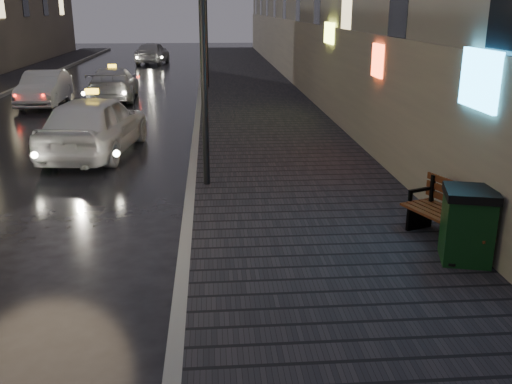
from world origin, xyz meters
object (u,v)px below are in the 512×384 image
(lamp_far, at_px, (206,15))
(taxi_mid, at_px, (113,84))
(trash_bin, at_px, (467,225))
(lamp_near, at_px, (203,26))
(car_far, at_px, (152,53))
(taxi_near, at_px, (95,124))
(bench, at_px, (457,216))
(car_left_mid, at_px, (44,88))

(lamp_far, height_order, taxi_mid, lamp_far)
(trash_bin, height_order, taxi_mid, taxi_mid)
(lamp_near, relative_size, lamp_far, 1.00)
(lamp_near, bearing_deg, car_far, 97.48)
(car_far, bearing_deg, lamp_near, 104.81)
(trash_bin, distance_m, taxi_near, 10.46)
(lamp_near, height_order, bench, lamp_near)
(lamp_near, distance_m, taxi_near, 5.34)
(trash_bin, bearing_deg, lamp_near, 148.04)
(trash_bin, xyz_separation_m, car_far, (-7.86, 34.07, 0.03))
(lamp_far, xyz_separation_m, car_far, (-3.91, 13.78, -2.73))
(trash_bin, distance_m, car_far, 34.96)
(bench, distance_m, trash_bin, 0.64)
(taxi_near, distance_m, taxi_mid, 9.83)
(taxi_near, height_order, car_far, taxi_near)
(car_left_mid, bearing_deg, lamp_far, 29.23)
(lamp_far, xyz_separation_m, trash_bin, (3.95, -20.29, -2.76))
(lamp_far, bearing_deg, trash_bin, -78.98)
(lamp_far, bearing_deg, lamp_near, -90.00)
(car_far, bearing_deg, taxi_near, 99.26)
(trash_bin, distance_m, taxi_mid, 19.30)
(trash_bin, relative_size, taxi_near, 0.24)
(taxi_mid, bearing_deg, trash_bin, 111.36)
(taxi_near, bearing_deg, lamp_near, 138.59)
(taxi_mid, bearing_deg, lamp_far, -149.27)
(taxi_near, xyz_separation_m, car_left_mid, (-3.63, 8.54, -0.14))
(bench, relative_size, trash_bin, 1.75)
(trash_bin, xyz_separation_m, car_left_mid, (-10.60, 16.33, -0.05))
(car_left_mid, xyz_separation_m, taxi_mid, (2.60, 1.23, 0.00))
(taxi_near, distance_m, car_far, 26.29)
(trash_bin, xyz_separation_m, taxi_mid, (-8.01, 17.56, -0.04))
(lamp_near, distance_m, trash_bin, 6.45)
(lamp_near, relative_size, car_far, 1.18)
(taxi_mid, bearing_deg, lamp_near, 103.85)
(car_left_mid, height_order, car_far, car_far)
(car_left_mid, bearing_deg, bench, -57.17)
(taxi_mid, distance_m, car_far, 16.51)
(trash_bin, relative_size, taxi_mid, 0.24)
(car_left_mid, bearing_deg, taxi_mid, 23.88)
(lamp_near, bearing_deg, taxi_near, 130.78)
(bench, distance_m, car_left_mid, 19.02)
(trash_bin, relative_size, car_far, 0.26)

